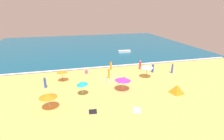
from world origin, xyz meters
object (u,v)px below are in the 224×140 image
(beachgoer_2, at_px, (109,74))
(beachgoer_5, at_px, (140,65))
(beachgoer_6, at_px, (153,68))
(beach_umbrella_1, at_px, (62,71))
(beach_umbrella_3, at_px, (48,95))
(small_boat_0, at_px, (124,51))
(beach_umbrella_0, at_px, (147,66))
(beachgoer_1, at_px, (111,66))
(beach_umbrella_4, at_px, (123,79))
(beachgoer_0, at_px, (45,83))
(beach_tent, at_px, (177,89))
(beach_umbrella_2, at_px, (82,83))
(parked_bicycle, at_px, (122,80))
(beachgoer_7, at_px, (172,68))
(beachgoer_4, at_px, (86,72))
(beachgoer_3, at_px, (107,80))

(beachgoer_2, xyz_separation_m, beachgoer_5, (6.99, 3.44, -0.04))
(beachgoer_6, bearing_deg, beachgoer_2, -172.58)
(beach_umbrella_1, relative_size, beach_umbrella_3, 0.98)
(beachgoer_2, relative_size, beachgoer_5, 1.01)
(small_boat_0, bearing_deg, beach_umbrella_0, -96.00)
(beach_umbrella_1, bearing_deg, beachgoer_5, 9.74)
(beachgoer_1, xyz_separation_m, beachgoer_2, (-1.44, -4.38, 0.02))
(beachgoer_1, bearing_deg, small_boat_0, 61.09)
(beach_umbrella_4, xyz_separation_m, beachgoer_0, (-10.78, 3.52, -0.92))
(beach_umbrella_1, distance_m, beach_tent, 17.34)
(beach_umbrella_3, relative_size, beach_tent, 1.00)
(beachgoer_2, distance_m, small_boat_0, 18.26)
(beach_umbrella_2, xyz_separation_m, beachgoer_2, (4.74, 4.56, -0.87))
(beach_tent, xyz_separation_m, small_boat_0, (0.25, 23.68, -0.22))
(beachgoer_0, xyz_separation_m, beachgoer_5, (16.80, 4.41, 0.01))
(beach_umbrella_3, xyz_separation_m, beach_tent, (16.61, -0.23, -1.08))
(parked_bicycle, relative_size, beachgoer_6, 0.88)
(beach_umbrella_0, relative_size, beachgoer_7, 1.22)
(beachgoer_0, bearing_deg, beachgoer_6, 6.46)
(beachgoer_1, height_order, beachgoer_4, beachgoer_1)
(parked_bicycle, height_order, beachgoer_6, beachgoer_6)
(beach_umbrella_4, xyz_separation_m, beachgoer_3, (-1.51, 3.33, -1.32))
(beachgoer_5, bearing_deg, beach_umbrella_0, -99.60)
(beachgoer_4, relative_size, small_boat_0, 0.24)
(beach_umbrella_4, bearing_deg, beachgoer_1, 86.90)
(beachgoer_1, bearing_deg, beachgoer_0, -154.59)
(beach_umbrella_1, height_order, beach_umbrella_2, beach_umbrella_2)
(beach_umbrella_2, height_order, small_boat_0, beach_umbrella_2)
(beach_umbrella_3, distance_m, beachgoer_4, 11.99)
(beach_umbrella_4, distance_m, beachgoer_2, 4.67)
(beach_umbrella_0, height_order, beach_umbrella_1, beach_umbrella_0)
(beach_umbrella_4, relative_size, beachgoer_6, 1.70)
(beach_umbrella_4, height_order, beach_tent, beach_umbrella_4)
(beachgoer_1, relative_size, beachgoer_7, 0.92)
(small_boat_0, bearing_deg, beachgoer_7, -77.83)
(beach_umbrella_3, xyz_separation_m, beachgoer_7, (20.42, 6.94, -0.80))
(beachgoer_4, bearing_deg, parked_bicycle, -46.48)
(beach_umbrella_4, xyz_separation_m, beachgoer_5, (6.03, 7.93, -0.90))
(beach_umbrella_4, xyz_separation_m, beachgoer_1, (0.48, 8.86, -0.89))
(beach_umbrella_0, bearing_deg, beach_umbrella_1, 171.97)
(beach_umbrella_3, xyz_separation_m, beachgoer_0, (-1.02, 6.11, -0.91))
(beach_umbrella_4, relative_size, small_boat_0, 0.92)
(beachgoer_0, bearing_deg, beachgoer_2, 5.63)
(beach_umbrella_1, bearing_deg, beach_umbrella_3, -99.99)
(beach_umbrella_0, height_order, beach_umbrella_2, beach_umbrella_0)
(beach_umbrella_4, xyz_separation_m, beachgoer_7, (10.66, 4.35, -0.80))
(beachgoer_4, distance_m, beachgoer_5, 10.31)
(beachgoer_6, xyz_separation_m, beachgoer_7, (3.18, -1.24, 0.07))
(beachgoer_2, xyz_separation_m, beachgoer_3, (-0.55, -1.16, -0.46))
(parked_bicycle, distance_m, beachgoer_4, 7.21)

